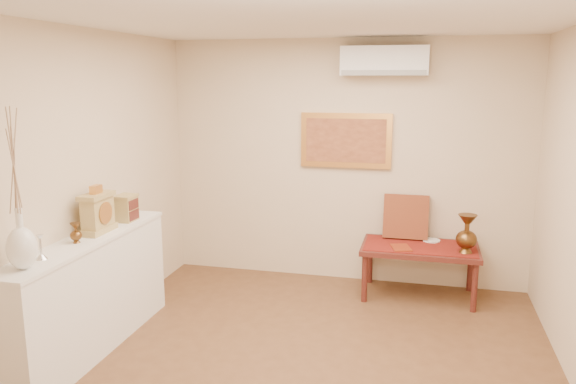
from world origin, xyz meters
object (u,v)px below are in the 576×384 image
(low_table, at_px, (420,252))
(brass_urn_tall, at_px, (467,230))
(white_vase, at_px, (16,192))
(display_ledge, at_px, (90,295))
(wooden_chest, at_px, (126,208))
(mantel_clock, at_px, (98,212))

(low_table, bearing_deg, brass_urn_tall, -16.55)
(white_vase, xyz_separation_m, display_ledge, (-0.02, 0.76, -1.03))
(brass_urn_tall, height_order, low_table, brass_urn_tall)
(brass_urn_tall, relative_size, wooden_chest, 1.94)
(brass_urn_tall, xyz_separation_m, display_ledge, (-3.12, -1.75, -0.30))
(brass_urn_tall, relative_size, low_table, 0.39)
(mantel_clock, height_order, wooden_chest, mantel_clock)
(brass_urn_tall, bearing_deg, mantel_clock, -153.61)
(white_vase, bearing_deg, wooden_chest, 89.49)
(white_vase, bearing_deg, brass_urn_tall, 39.00)
(display_ledge, relative_size, wooden_chest, 8.28)
(white_vase, height_order, brass_urn_tall, white_vase)
(brass_urn_tall, distance_m, wooden_chest, 3.31)
(display_ledge, distance_m, low_table, 3.27)
(wooden_chest, bearing_deg, brass_urn_tall, 20.19)
(brass_urn_tall, distance_m, mantel_clock, 3.50)
(white_vase, distance_m, mantel_clock, 1.03)
(white_vase, height_order, display_ledge, white_vase)
(display_ledge, relative_size, mantel_clock, 4.93)
(mantel_clock, bearing_deg, low_table, 32.14)
(white_vase, bearing_deg, display_ledge, 91.35)
(mantel_clock, bearing_deg, brass_urn_tall, 26.39)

